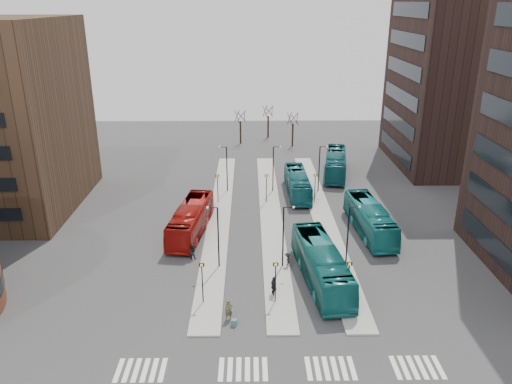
{
  "coord_description": "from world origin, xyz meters",
  "views": [
    {
      "loc": [
        -0.51,
        -23.55,
        23.57
      ],
      "look_at": [
        0.19,
        24.88,
        5.0
      ],
      "focal_mm": 35.0,
      "sensor_mm": 36.0,
      "label": 1
    }
  ],
  "objects_px": {
    "traveller": "(229,310)",
    "teal_bus_c": "(370,219)",
    "teal_bus_b": "(297,184)",
    "suitcase": "(234,322)",
    "teal_bus_d": "(336,164)",
    "teal_bus_a": "(321,264)",
    "commuter_a": "(192,252)",
    "commuter_b": "(274,287)",
    "commuter_c": "(288,260)",
    "red_bus": "(191,219)"
  },
  "relations": [
    {
      "from": "commuter_c",
      "to": "teal_bus_c",
      "type": "bearing_deg",
      "value": 128.69
    },
    {
      "from": "suitcase",
      "to": "traveller",
      "type": "bearing_deg",
      "value": 127.98
    },
    {
      "from": "teal_bus_a",
      "to": "suitcase",
      "type": "bearing_deg",
      "value": -146.46
    },
    {
      "from": "red_bus",
      "to": "commuter_c",
      "type": "bearing_deg",
      "value": -29.79
    },
    {
      "from": "traveller",
      "to": "commuter_a",
      "type": "bearing_deg",
      "value": 93.29
    },
    {
      "from": "commuter_a",
      "to": "teal_bus_d",
      "type": "bearing_deg",
      "value": -126.24
    },
    {
      "from": "teal_bus_b",
      "to": "commuter_a",
      "type": "height_order",
      "value": "teal_bus_b"
    },
    {
      "from": "teal_bus_a",
      "to": "teal_bus_c",
      "type": "relative_size",
      "value": 1.06
    },
    {
      "from": "suitcase",
      "to": "red_bus",
      "type": "height_order",
      "value": "red_bus"
    },
    {
      "from": "red_bus",
      "to": "teal_bus_c",
      "type": "xyz_separation_m",
      "value": [
        19.29,
        -0.15,
        0.01
      ]
    },
    {
      "from": "traveller",
      "to": "teal_bus_a",
      "type": "bearing_deg",
      "value": 17.16
    },
    {
      "from": "teal_bus_b",
      "to": "teal_bus_d",
      "type": "distance_m",
      "value": 9.97
    },
    {
      "from": "teal_bus_d",
      "to": "commuter_b",
      "type": "bearing_deg",
      "value": -98.21
    },
    {
      "from": "commuter_b",
      "to": "teal_bus_b",
      "type": "bearing_deg",
      "value": -28.18
    },
    {
      "from": "suitcase",
      "to": "teal_bus_d",
      "type": "height_order",
      "value": "teal_bus_d"
    },
    {
      "from": "suitcase",
      "to": "commuter_b",
      "type": "xyz_separation_m",
      "value": [
        3.29,
        4.06,
        0.67
      ]
    },
    {
      "from": "suitcase",
      "to": "teal_bus_c",
      "type": "relative_size",
      "value": 0.05
    },
    {
      "from": "suitcase",
      "to": "teal_bus_b",
      "type": "bearing_deg",
      "value": 84.34
    },
    {
      "from": "red_bus",
      "to": "teal_bus_b",
      "type": "height_order",
      "value": "red_bus"
    },
    {
      "from": "teal_bus_d",
      "to": "teal_bus_a",
      "type": "bearing_deg",
      "value": -91.79
    },
    {
      "from": "teal_bus_c",
      "to": "teal_bus_d",
      "type": "xyz_separation_m",
      "value": [
        -0.52,
        19.37,
        0.03
      ]
    },
    {
      "from": "red_bus",
      "to": "teal_bus_d",
      "type": "distance_m",
      "value": 26.86
    },
    {
      "from": "commuter_b",
      "to": "commuter_c",
      "type": "xyz_separation_m",
      "value": [
        1.54,
        5.01,
        -0.19
      ]
    },
    {
      "from": "teal_bus_a",
      "to": "commuter_b",
      "type": "relative_size",
      "value": 6.66
    },
    {
      "from": "suitcase",
      "to": "commuter_b",
      "type": "height_order",
      "value": "commuter_b"
    },
    {
      "from": "teal_bus_b",
      "to": "suitcase",
      "type": "bearing_deg",
      "value": -106.21
    },
    {
      "from": "suitcase",
      "to": "commuter_c",
      "type": "bearing_deg",
      "value": 71.28
    },
    {
      "from": "commuter_a",
      "to": "traveller",
      "type": "bearing_deg",
      "value": 110.98
    },
    {
      "from": "traveller",
      "to": "commuter_b",
      "type": "distance_m",
      "value": 4.95
    },
    {
      "from": "suitcase",
      "to": "traveller",
      "type": "distance_m",
      "value": 1.07
    },
    {
      "from": "teal_bus_c",
      "to": "commuter_a",
      "type": "height_order",
      "value": "teal_bus_c"
    },
    {
      "from": "red_bus",
      "to": "teal_bus_d",
      "type": "relative_size",
      "value": 0.98
    },
    {
      "from": "teal_bus_d",
      "to": "teal_bus_b",
      "type": "bearing_deg",
      "value": -118.63
    },
    {
      "from": "traveller",
      "to": "commuter_a",
      "type": "xyz_separation_m",
      "value": [
        -3.93,
        10.0,
        -0.1
      ]
    },
    {
      "from": "commuter_b",
      "to": "commuter_c",
      "type": "distance_m",
      "value": 5.25
    },
    {
      "from": "teal_bus_d",
      "to": "commuter_b",
      "type": "distance_m",
      "value": 33.45
    },
    {
      "from": "traveller",
      "to": "commuter_c",
      "type": "xyz_separation_m",
      "value": [
        5.25,
        8.29,
        -0.14
      ]
    },
    {
      "from": "teal_bus_b",
      "to": "commuter_c",
      "type": "relative_size",
      "value": 7.26
    },
    {
      "from": "suitcase",
      "to": "commuter_a",
      "type": "bearing_deg",
      "value": 121.29
    },
    {
      "from": "traveller",
      "to": "teal_bus_c",
      "type": "bearing_deg",
      "value": 28.8
    },
    {
      "from": "teal_bus_c",
      "to": "commuter_b",
      "type": "height_order",
      "value": "teal_bus_c"
    },
    {
      "from": "teal_bus_d",
      "to": "traveller",
      "type": "distance_m",
      "value": 37.8
    },
    {
      "from": "red_bus",
      "to": "teal_bus_c",
      "type": "bearing_deg",
      "value": 7.1
    },
    {
      "from": "teal_bus_c",
      "to": "teal_bus_d",
      "type": "bearing_deg",
      "value": 87.24
    },
    {
      "from": "teal_bus_a",
      "to": "commuter_c",
      "type": "relative_size",
      "value": 8.41
    },
    {
      "from": "teal_bus_a",
      "to": "teal_bus_d",
      "type": "distance_m",
      "value": 29.99
    },
    {
      "from": "teal_bus_a",
      "to": "commuter_b",
      "type": "bearing_deg",
      "value": -157.7
    },
    {
      "from": "traveller",
      "to": "commuter_a",
      "type": "distance_m",
      "value": 10.74
    },
    {
      "from": "suitcase",
      "to": "teal_bus_b",
      "type": "height_order",
      "value": "teal_bus_b"
    },
    {
      "from": "teal_bus_a",
      "to": "commuter_a",
      "type": "xyz_separation_m",
      "value": [
        -11.96,
        4.31,
        -0.96
      ]
    }
  ]
}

